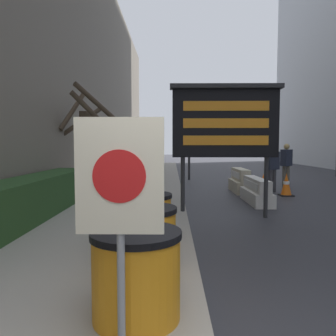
{
  "coord_description": "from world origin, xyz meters",
  "views": [
    {
      "loc": [
        -0.35,
        -2.02,
        1.73
      ],
      "look_at": [
        -0.45,
        6.57,
        1.14
      ],
      "focal_mm": 35.0,
      "sensor_mm": 36.0,
      "label": 1
    }
  ],
  "objects_px": {
    "jersey_barrier_cream": "(240,182)",
    "barrel_drum_foreground": "(136,274)",
    "barrel_drum_middle": "(144,239)",
    "jersey_barrier_white": "(256,192)",
    "pedestrian_worker": "(286,161)",
    "traffic_cone_mid": "(263,186)",
    "pedestrian_passerby": "(272,164)",
    "traffic_cone_near": "(286,185)",
    "warning_sign": "(120,192)",
    "traffic_light_near_curb": "(189,121)",
    "message_board": "(225,122)",
    "barrel_drum_back": "(146,219)"
  },
  "relations": [
    {
      "from": "traffic_cone_mid",
      "to": "pedestrian_worker",
      "type": "distance_m",
      "value": 3.48
    },
    {
      "from": "traffic_cone_near",
      "to": "pedestrian_passerby",
      "type": "xyz_separation_m",
      "value": [
        -0.21,
        0.92,
        0.64
      ]
    },
    {
      "from": "message_board",
      "to": "traffic_cone_mid",
      "type": "height_order",
      "value": "message_board"
    },
    {
      "from": "warning_sign",
      "to": "jersey_barrier_white",
      "type": "xyz_separation_m",
      "value": [
        2.93,
        7.43,
        -1.06
      ]
    },
    {
      "from": "barrel_drum_middle",
      "to": "jersey_barrier_white",
      "type": "relative_size",
      "value": 0.4
    },
    {
      "from": "barrel_drum_back",
      "to": "jersey_barrier_cream",
      "type": "height_order",
      "value": "barrel_drum_back"
    },
    {
      "from": "traffic_cone_mid",
      "to": "pedestrian_worker",
      "type": "relative_size",
      "value": 0.44
    },
    {
      "from": "barrel_drum_foreground",
      "to": "traffic_cone_near",
      "type": "height_order",
      "value": "barrel_drum_foreground"
    },
    {
      "from": "warning_sign",
      "to": "traffic_cone_mid",
      "type": "relative_size",
      "value": 2.26
    },
    {
      "from": "barrel_drum_foreground",
      "to": "traffic_cone_mid",
      "type": "distance_m",
      "value": 8.7
    },
    {
      "from": "barrel_drum_middle",
      "to": "warning_sign",
      "type": "bearing_deg",
      "value": -91.08
    },
    {
      "from": "barrel_drum_foreground",
      "to": "pedestrian_passerby",
      "type": "height_order",
      "value": "pedestrian_passerby"
    },
    {
      "from": "traffic_light_near_curb",
      "to": "pedestrian_passerby",
      "type": "bearing_deg",
      "value": -55.96
    },
    {
      "from": "message_board",
      "to": "traffic_cone_near",
      "type": "height_order",
      "value": "message_board"
    },
    {
      "from": "warning_sign",
      "to": "traffic_cone_mid",
      "type": "height_order",
      "value": "warning_sign"
    },
    {
      "from": "message_board",
      "to": "traffic_cone_near",
      "type": "bearing_deg",
      "value": 52.01
    },
    {
      "from": "pedestrian_passerby",
      "to": "traffic_cone_mid",
      "type": "bearing_deg",
      "value": 33.72
    },
    {
      "from": "jersey_barrier_cream",
      "to": "traffic_light_near_curb",
      "type": "relative_size",
      "value": 0.44
    },
    {
      "from": "jersey_barrier_cream",
      "to": "traffic_light_near_curb",
      "type": "bearing_deg",
      "value": 111.55
    },
    {
      "from": "jersey_barrier_white",
      "to": "pedestrian_passerby",
      "type": "distance_m",
      "value": 2.7
    },
    {
      "from": "barrel_drum_back",
      "to": "barrel_drum_foreground",
      "type": "bearing_deg",
      "value": -87.74
    },
    {
      "from": "jersey_barrier_cream",
      "to": "traffic_cone_near",
      "type": "relative_size",
      "value": 2.23
    },
    {
      "from": "traffic_cone_mid",
      "to": "warning_sign",
      "type": "bearing_deg",
      "value": -111.96
    },
    {
      "from": "barrel_drum_middle",
      "to": "pedestrian_worker",
      "type": "bearing_deg",
      "value": 62.13
    },
    {
      "from": "jersey_barrier_cream",
      "to": "traffic_cone_mid",
      "type": "bearing_deg",
      "value": -66.96
    },
    {
      "from": "barrel_drum_back",
      "to": "pedestrian_passerby",
      "type": "bearing_deg",
      "value": 59.27
    },
    {
      "from": "barrel_drum_middle",
      "to": "traffic_light_near_curb",
      "type": "xyz_separation_m",
      "value": [
        1.22,
        12.34,
        2.36
      ]
    },
    {
      "from": "jersey_barrier_white",
      "to": "jersey_barrier_cream",
      "type": "distance_m",
      "value": 2.3
    },
    {
      "from": "barrel_drum_foreground",
      "to": "jersey_barrier_white",
      "type": "distance_m",
      "value": 7.49
    },
    {
      "from": "barrel_drum_middle",
      "to": "message_board",
      "type": "relative_size",
      "value": 0.26
    },
    {
      "from": "traffic_cone_near",
      "to": "pedestrian_worker",
      "type": "relative_size",
      "value": 0.44
    },
    {
      "from": "barrel_drum_middle",
      "to": "jersey_barrier_white",
      "type": "xyz_separation_m",
      "value": [
        2.9,
        5.78,
        -0.23
      ]
    },
    {
      "from": "barrel_drum_middle",
      "to": "jersey_barrier_white",
      "type": "bearing_deg",
      "value": 63.32
    },
    {
      "from": "pedestrian_worker",
      "to": "warning_sign",
      "type": "bearing_deg",
      "value": 27.63
    },
    {
      "from": "traffic_cone_mid",
      "to": "pedestrian_passerby",
      "type": "bearing_deg",
      "value": 61.32
    },
    {
      "from": "barrel_drum_middle",
      "to": "pedestrian_passerby",
      "type": "distance_m",
      "value": 9.08
    },
    {
      "from": "jersey_barrier_cream",
      "to": "pedestrian_passerby",
      "type": "xyz_separation_m",
      "value": [
        1.18,
        0.03,
        0.64
      ]
    },
    {
      "from": "traffic_cone_near",
      "to": "pedestrian_passerby",
      "type": "height_order",
      "value": "pedestrian_passerby"
    },
    {
      "from": "jersey_barrier_white",
      "to": "message_board",
      "type": "bearing_deg",
      "value": -122.56
    },
    {
      "from": "traffic_cone_mid",
      "to": "barrel_drum_middle",
      "type": "bearing_deg",
      "value": -116.37
    },
    {
      "from": "barrel_drum_foreground",
      "to": "pedestrian_worker",
      "type": "xyz_separation_m",
      "value": [
        5.16,
        10.93,
        0.51
      ]
    },
    {
      "from": "barrel_drum_foreground",
      "to": "message_board",
      "type": "relative_size",
      "value": 0.26
    },
    {
      "from": "jersey_barrier_cream",
      "to": "barrel_drum_foreground",
      "type": "bearing_deg",
      "value": -107.33
    },
    {
      "from": "barrel_drum_foreground",
      "to": "pedestrian_passerby",
      "type": "bearing_deg",
      "value": 66.31
    },
    {
      "from": "traffic_cone_near",
      "to": "pedestrian_worker",
      "type": "xyz_separation_m",
      "value": [
        0.89,
        2.62,
        0.68
      ]
    },
    {
      "from": "traffic_cone_near",
      "to": "pedestrian_passerby",
      "type": "bearing_deg",
      "value": 102.81
    },
    {
      "from": "barrel_drum_middle",
      "to": "jersey_barrier_white",
      "type": "distance_m",
      "value": 6.47
    },
    {
      "from": "warning_sign",
      "to": "jersey_barrier_white",
      "type": "height_order",
      "value": "warning_sign"
    },
    {
      "from": "barrel_drum_middle",
      "to": "pedestrian_passerby",
      "type": "bearing_deg",
      "value": 63.28
    },
    {
      "from": "barrel_drum_middle",
      "to": "pedestrian_worker",
      "type": "distance_m",
      "value": 11.1
    }
  ]
}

